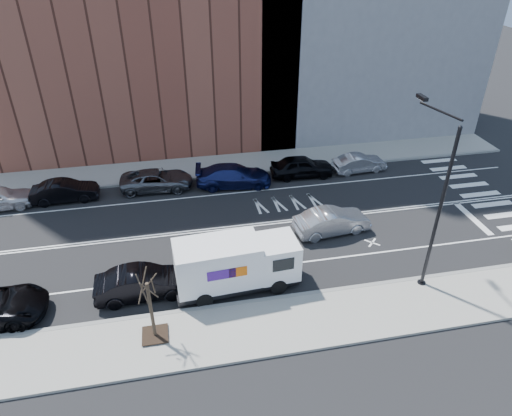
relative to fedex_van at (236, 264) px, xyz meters
name	(u,v)px	position (x,y,z in m)	size (l,w,h in m)	color
ground	(264,224)	(2.74, 5.60, -1.56)	(120.00, 120.00, 0.00)	black
sidewalk_near	(303,322)	(2.74, -3.20, -1.48)	(44.00, 3.60, 0.15)	gray
sidewalk_far	(241,164)	(2.74, 14.40, -1.48)	(44.00, 3.60, 0.15)	gray
curb_near	(293,296)	(2.74, -1.40, -1.47)	(44.00, 0.25, 0.17)	gray
curb_far	(245,174)	(2.74, 12.60, -1.47)	(44.00, 0.25, 0.17)	gray
crosswalk	(486,199)	(18.74, 5.60, -1.55)	(3.00, 14.00, 0.01)	white
road_markings	(264,224)	(2.74, 5.60, -1.55)	(40.00, 8.60, 0.01)	white
bldg_brick	(123,7)	(-5.26, 21.20, 9.44)	(26.00, 10.00, 22.00)	brown
streetlight	(436,199)	(9.74, -1.31, 3.52)	(0.44, 4.02, 9.34)	black
street_tree	(152,315)	(-4.26, -2.80, -0.10)	(1.20, 1.20, 3.75)	black
fedex_van	(236,264)	(0.00, 0.00, 0.00)	(6.61, 2.62, 2.96)	black
far_parked_b	(65,191)	(-10.22, 11.22, -0.82)	(1.55, 4.45, 1.47)	black
far_parked_c	(157,180)	(-3.96, 11.65, -0.84)	(2.38, 5.15, 1.43)	#57595F
far_parked_d	(234,176)	(1.61, 11.09, -0.76)	(2.23, 5.50, 1.59)	navy
far_parked_e	(302,166)	(6.92, 11.54, -0.75)	(1.91, 4.75, 1.62)	black
far_parked_f	(359,163)	(11.54, 11.46, -0.87)	(1.45, 4.15, 1.37)	#B0B0B5
driving_sedan	(332,221)	(6.65, 3.89, -0.77)	(1.65, 4.75, 1.56)	#AEAFB3
near_parked_rear_a	(143,283)	(-4.76, 0.29, -0.75)	(1.70, 4.87, 1.60)	black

